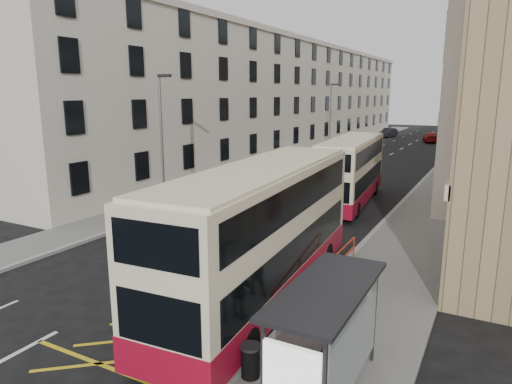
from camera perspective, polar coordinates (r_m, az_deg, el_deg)
The scene contains 21 objects.
ground at distance 16.14m, azimuth -21.08°, elevation -14.62°, with size 200.00×200.00×0.00m, color black.
pavement_right at distance 39.89m, azimuth 23.06°, elevation 1.15°, with size 4.00×120.00×0.15m, color #62625D.
pavement_left at distance 43.96m, azimuth 2.56°, elevation 3.07°, with size 3.00×120.00×0.15m, color #62625D.
kerb_right at distance 40.10m, azimuth 20.22°, elevation 1.43°, with size 0.25×120.00×0.15m, color gray.
kerb_left at distance 43.35m, azimuth 4.35°, elevation 2.92°, with size 0.25×120.00×0.15m, color gray.
road_markings at distance 55.74m, azimuth 16.37°, elevation 4.47°, with size 10.00×110.00×0.01m, color silver, non-canonical shape.
terrace_left at distance 59.96m, azimuth 3.97°, elevation 11.69°, with size 9.18×79.00×13.25m.
bus_shelter at distance 10.46m, azimuth 8.86°, elevation -16.08°, with size 1.65×4.25×2.70m.
guard_railing at distance 16.89m, azimuth 9.01°, elevation -9.51°, with size 0.06×6.56×1.01m.
street_lamp_near at distance 27.63m, azimuth -11.65°, elevation 6.93°, with size 0.93×0.18×8.00m.
street_lamp_far at distance 54.14m, azimuth 9.33°, elevation 9.51°, with size 0.93×0.18×8.00m.
double_decker_front at distance 15.56m, azimuth 0.81°, elevation -5.21°, with size 3.52×12.02×4.73m.
double_decker_rear at distance 30.13m, azimuth 11.78°, elevation 2.62°, with size 3.42×10.87×4.26m.
litter_bin at distance 12.05m, azimuth -0.71°, elevation -20.29°, with size 0.52×0.52×0.86m.
pedestrian_near at distance 12.06m, azimuth 9.10°, elevation -18.56°, with size 0.57×0.37×1.56m, color black.
pedestrian_mid at distance 15.01m, azimuth 11.30°, elevation -11.47°, with size 0.92×0.72×1.90m, color black.
pedestrian_far at distance 13.60m, azimuth 8.63°, elevation -14.18°, with size 1.06×0.44×1.81m, color black.
white_van at distance 53.75m, azimuth 12.36°, elevation 5.19°, with size 2.43×5.26×1.46m, color silver.
car_silver at distance 67.31m, azimuth 14.02°, elevation 6.50°, with size 1.78×4.42×1.51m, color #B4B6BD.
car_dark at distance 78.49m, azimuth 16.21°, elevation 7.14°, with size 1.58×4.52×1.49m, color black.
car_red at distance 72.28m, azimuth 21.05°, elevation 6.40°, with size 2.03×4.99×1.45m, color maroon.
Camera 1 is at (11.28, -9.13, 7.07)m, focal length 32.00 mm.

